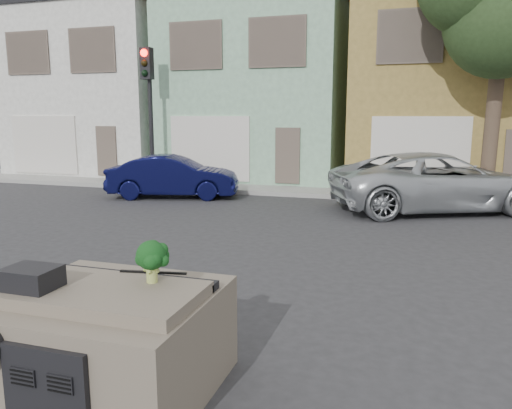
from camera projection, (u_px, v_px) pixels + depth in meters
The scene contains 13 objects.
ground_plane at pixel (222, 290), 7.82m from camera, with size 120.00×120.00×0.00m, color #303033.
sidewalk at pixel (330, 190), 17.67m from camera, with size 40.00×3.00×0.15m, color gray.
townhouse_white at pixel (117, 92), 24.00m from camera, with size 7.20×8.20×7.55m, color silver.
townhouse_mint at pixel (267, 90), 21.79m from camera, with size 7.20×8.20×7.55m, color #89B895.
townhouse_tan at pixel (450, 87), 19.58m from camera, with size 7.20×8.20×7.55m, color olive.
navy_sedan at pixel (174, 197), 16.54m from camera, with size 1.47×4.22×1.39m, color #090B34.
silver_pickup at pixel (436, 211), 14.26m from camera, with size 2.75×5.96×1.66m, color silver.
traffic_signal at pixel (150, 119), 18.20m from camera, with size 0.40×0.40×5.10m, color black.
tree_near at pixel (497, 62), 14.79m from camera, with size 4.40×4.00×8.50m, color #273D1D.
car_dashboard at pixel (111, 337), 4.91m from camera, with size 2.00×1.80×1.12m, color #6D6253.
instrument_hump at pixel (31, 278), 4.63m from camera, with size 0.48×0.38×0.20m, color black.
wiper_arm at pixel (153, 272), 5.08m from camera, with size 0.70×0.03×0.02m, color black.
broccoli at pixel (151, 261), 4.78m from camera, with size 0.35×0.35×0.42m, color #0E3511.
Camera 1 is at (2.74, -6.96, 2.72)m, focal length 35.00 mm.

